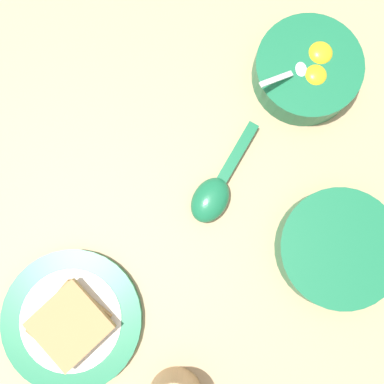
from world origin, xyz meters
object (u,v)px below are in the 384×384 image
(toast_plate, at_px, (72,320))
(soup_spoon, at_px, (215,192))
(congee_bowl, at_px, (337,245))
(toast_sandwich, at_px, (70,324))
(egg_bowl, at_px, (307,70))

(toast_plate, bearing_deg, soup_spoon, -54.23)
(toast_plate, bearing_deg, congee_bowl, -80.45)
(toast_sandwich, bearing_deg, congee_bowl, -80.02)
(soup_spoon, relative_size, congee_bowl, 0.92)
(toast_plate, relative_size, toast_sandwich, 1.58)
(egg_bowl, bearing_deg, congee_bowl, -178.53)
(toast_sandwich, distance_m, soup_spoon, 0.25)
(toast_plate, xyz_separation_m, toast_sandwich, (-0.00, -0.00, 0.02))
(egg_bowl, distance_m, toast_sandwich, 0.45)
(egg_bowl, xyz_separation_m, toast_sandwich, (-0.30, 0.34, 0.01))
(egg_bowl, bearing_deg, toast_sandwich, 131.14)
(soup_spoon, bearing_deg, congee_bowl, -120.43)
(egg_bowl, height_order, toast_plate, egg_bowl)
(toast_sandwich, distance_m, congee_bowl, 0.35)
(toast_plate, distance_m, congee_bowl, 0.35)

